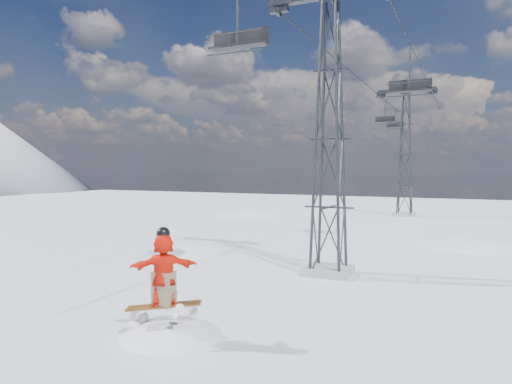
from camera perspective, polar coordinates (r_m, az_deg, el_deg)
ground at (r=12.33m, az=-5.50°, el=-17.60°), size 120.00×120.00×0.00m
snow_terrain at (r=35.77m, az=5.89°, el=-19.92°), size 39.00×37.00×22.00m
lift_tower_near at (r=18.68m, az=9.16°, el=6.44°), size 5.20×1.80×11.43m
lift_tower_far at (r=43.26m, az=18.15°, el=4.35°), size 5.20×1.80×11.43m
haul_cables at (r=30.58m, az=15.28°, el=15.20°), size 4.46×51.00×0.06m
lift_chair_near at (r=16.58m, az=-2.18°, el=18.43°), size 2.12×0.61×2.63m
lift_chair_mid at (r=26.10m, az=18.65°, el=12.37°), size 2.21×0.64×2.74m
lift_chair_far at (r=46.08m, az=15.81°, el=8.69°), size 1.87×0.54×2.32m
lift_chair_extra at (r=52.73m, az=16.97°, el=8.00°), size 1.81×0.52×2.25m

